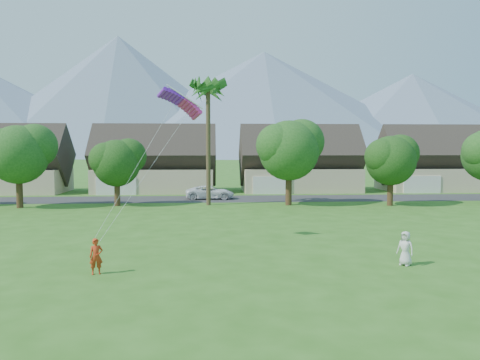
{
  "coord_description": "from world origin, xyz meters",
  "views": [
    {
      "loc": [
        -1.76,
        -18.11,
        5.77
      ],
      "look_at": [
        0.0,
        10.0,
        3.8
      ],
      "focal_mm": 35.0,
      "sensor_mm": 36.0,
      "label": 1
    }
  ],
  "objects": [
    {
      "name": "houses_row",
      "position": [
        0.49,
        42.99,
        3.44
      ],
      "size": [
        72.75,
        8.19,
        8.86
      ],
      "color": "beige",
      "rests_on": "ground"
    },
    {
      "name": "mountain_ridge",
      "position": [
        10.4,
        260.0,
        29.07
      ],
      "size": [
        540.0,
        240.0,
        70.0
      ],
      "color": "slate",
      "rests_on": "ground"
    },
    {
      "name": "ground",
      "position": [
        0.0,
        0.0,
        0.0
      ],
      "size": [
        500.0,
        500.0,
        0.0
      ],
      "primitive_type": "plane",
      "color": "#2D6019",
      "rests_on": "ground"
    },
    {
      "name": "kite_flyer",
      "position": [
        -6.98,
        3.19,
        0.82
      ],
      "size": [
        0.69,
        0.54,
        1.65
      ],
      "primitive_type": "imported",
      "rotation": [
        0.0,
        0.0,
        0.28
      ],
      "color": "#BB3315",
      "rests_on": "ground"
    },
    {
      "name": "fan_palm",
      "position": [
        -2.0,
        28.5,
        11.8
      ],
      "size": [
        3.0,
        3.0,
        13.8
      ],
      "color": "#4C3D26",
      "rests_on": "ground"
    },
    {
      "name": "street",
      "position": [
        0.0,
        34.0,
        0.01
      ],
      "size": [
        90.0,
        7.0,
        0.01
      ],
      "primitive_type": "cube",
      "color": "#2D2D30",
      "rests_on": "ground"
    },
    {
      "name": "parafoil_kite",
      "position": [
        -3.49,
        9.93,
        8.5
      ],
      "size": [
        2.86,
        1.34,
        0.5
      ],
      "rotation": [
        0.0,
        0.0,
        0.29
      ],
      "color": "purple",
      "rests_on": "ground"
    },
    {
      "name": "parked_car",
      "position": [
        -1.85,
        34.0,
        0.75
      ],
      "size": [
        5.43,
        2.51,
        1.51
      ],
      "primitive_type": "imported",
      "rotation": [
        0.0,
        0.0,
        1.57
      ],
      "color": "white",
      "rests_on": "ground"
    },
    {
      "name": "watcher",
      "position": [
        7.72,
        3.88,
        0.84
      ],
      "size": [
        0.95,
        0.97,
        1.68
      ],
      "primitive_type": "imported",
      "rotation": [
        0.0,
        0.0,
        -0.83
      ],
      "color": "silver",
      "rests_on": "ground"
    },
    {
      "name": "tree_row",
      "position": [
        -1.14,
        27.92,
        4.89
      ],
      "size": [
        62.27,
        6.67,
        8.45
      ],
      "color": "#47301C",
      "rests_on": "ground"
    }
  ]
}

